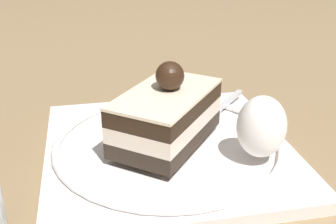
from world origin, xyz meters
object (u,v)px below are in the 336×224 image
fork (221,107)px  dessert_plate (168,147)px  whipped_cream_dollop (261,127)px  cake_slice (166,115)px

fork → dessert_plate: bearing=141.8°
dessert_plate → whipped_cream_dollop: whipped_cream_dollop is taller
cake_slice → fork: cake_slice is taller
whipped_cream_dollop → fork: size_ratio=0.62×
dessert_plate → fork: fork is taller
dessert_plate → fork: size_ratio=3.10×
cake_slice → whipped_cream_dollop: 0.09m
cake_slice → dessert_plate: bearing=-31.4°
cake_slice → fork: 0.10m
fork → whipped_cream_dollop: bearing=-165.2°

